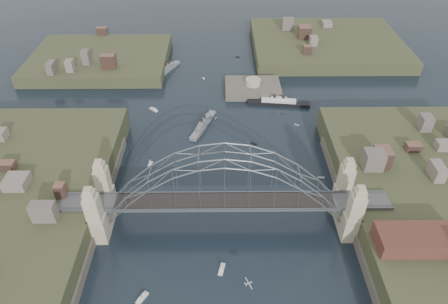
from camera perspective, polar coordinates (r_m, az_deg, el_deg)
ground at (r=107.91m, az=0.08°, el=-10.16°), size 500.00×500.00×0.00m
bridge at (r=98.99m, az=0.09°, el=-5.44°), size 84.00×13.80×24.60m
shore_west at (r=120.53m, az=-28.66°, el=-8.49°), size 50.50×90.00×12.00m
shore_east at (r=121.25m, az=28.61°, el=-8.15°), size 50.50×90.00×12.00m
headland_nw at (r=192.56m, az=-17.19°, el=12.05°), size 60.00×45.00×9.00m
headland_ne at (r=204.66m, az=14.37°, el=14.22°), size 70.00×55.00×9.50m
fort_island at (r=163.54m, az=4.10°, el=8.55°), size 22.00×16.00×9.40m
wharf_shed at (r=101.62m, az=26.36°, el=-11.17°), size 20.00×8.00×4.00m
naval_cruiser_near at (r=141.55m, az=-2.98°, el=3.95°), size 8.93×18.30×5.59m
naval_cruiser_far at (r=180.08m, az=-8.02°, el=11.68°), size 9.50×15.71×5.56m
ocean_liner at (r=155.10m, az=7.80°, el=7.01°), size 23.95×5.91×5.83m
aeroplane at (r=90.66m, az=3.45°, el=-18.26°), size 1.80×3.04×0.47m
small_boat_a at (r=126.89m, az=-10.52°, el=-1.46°), size 1.50×2.57×2.38m
small_boat_b at (r=133.91m, az=4.29°, el=1.22°), size 2.09×1.66×0.45m
small_boat_c at (r=98.35m, az=-0.34°, el=-16.25°), size 1.85×3.58×2.38m
small_boat_d at (r=144.69m, az=10.34°, el=3.81°), size 1.95×1.50×0.45m
small_boat_e at (r=153.06m, az=-10.02°, el=6.02°), size 3.71×3.62×1.43m
small_boat_f at (r=145.88m, az=-1.21°, el=4.82°), size 1.18×1.66×0.45m
small_boat_h at (r=171.97m, az=-2.95°, el=10.44°), size 1.29×1.95×1.43m
small_boat_i at (r=123.85m, az=13.70°, el=-3.61°), size 2.15×0.78×0.45m
small_boat_j at (r=96.29m, az=-11.62°, el=-19.75°), size 2.76×3.54×1.43m
small_boat_k at (r=191.15m, az=1.95°, el=13.44°), size 1.96×0.80×0.45m
small_boat_l at (r=136.62m, az=-19.19°, el=-0.30°), size 2.05×2.29×0.45m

